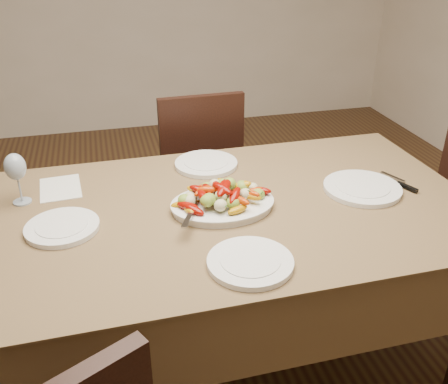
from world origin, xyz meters
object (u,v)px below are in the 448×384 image
plate_near (250,263)px  plate_far (206,164)px  serving_platter (223,206)px  plate_left (62,227)px  plate_right (362,188)px  wine_glass (17,177)px  chair_far (195,170)px  dining_table (224,291)px

plate_near → plate_far: bearing=88.1°
plate_far → plate_near: same height
serving_platter → plate_near: size_ratio=1.39×
plate_left → plate_right: bearing=0.6°
plate_right → wine_glass: bearing=170.0°
plate_near → chair_far: bearing=86.5°
dining_table → plate_far: (0.01, 0.36, 0.39)m
plate_left → chair_far: bearing=56.2°
chair_far → plate_near: chair_far is taller
serving_platter → plate_far: bearing=86.7°
serving_platter → wine_glass: 0.74m
plate_right → wine_glass: (-1.25, 0.22, 0.09)m
plate_left → plate_near: 0.65m
dining_table → serving_platter: 0.39m
chair_far → plate_far: size_ratio=3.61×
chair_far → plate_left: chair_far is taller
plate_left → plate_near: (0.55, -0.34, 0.00)m
plate_near → dining_table: bearing=88.3°
dining_table → plate_far: bearing=87.8°
plate_right → plate_far: (-0.53, 0.36, 0.00)m
dining_table → plate_right: plate_right is taller
plate_far → wine_glass: bearing=-168.7°
dining_table → serving_platter: (-0.01, -0.01, 0.39)m
chair_far → serving_platter: chair_far is taller
plate_left → plate_far: bearing=33.3°
wine_glass → plate_far: bearing=11.3°
wine_glass → plate_left: bearing=-57.4°
plate_far → plate_near: size_ratio=1.02×
plate_left → plate_right: (1.10, 0.01, 0.00)m
dining_table → plate_far: 0.53m
plate_right → serving_platter: bearing=-179.3°
plate_near → plate_right: bearing=32.5°
dining_table → plate_near: 0.53m
plate_far → dining_table: bearing=-92.2°
dining_table → chair_far: bearing=85.8°
serving_platter → plate_right: serving_platter is taller
serving_platter → plate_left: bearing=-179.5°
plate_left → plate_far: (0.57, 0.38, 0.00)m
dining_table → serving_platter: bearing=-127.6°
dining_table → plate_left: (-0.56, -0.01, 0.39)m
plate_far → wine_glass: size_ratio=1.29×
chair_far → wine_glass: bearing=40.3°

